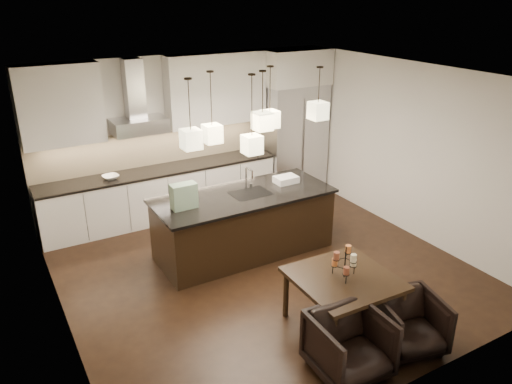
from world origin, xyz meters
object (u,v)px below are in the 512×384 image
dining_table (342,301)px  island_body (244,225)px  armchair_left (349,345)px  armchair_right (410,323)px  refrigerator (293,139)px

dining_table → island_body: bearing=95.2°
dining_table → armchair_left: (-0.45, -0.67, 0.01)m
armchair_right → refrigerator: bearing=86.2°
armchair_right → armchair_left: bearing=-167.2°
armchair_right → dining_table: bearing=134.9°
dining_table → armchair_right: (0.41, -0.70, -0.02)m
dining_table → armchair_right: dining_table is taller
island_body → armchair_right: 2.97m
refrigerator → island_body: (-2.09, -1.79, -0.61)m
dining_table → armchair_right: size_ratio=1.60×
refrigerator → dining_table: size_ratio=1.88×
dining_table → armchair_right: bearing=-57.9°
armchair_left → dining_table: bearing=58.8°
island_body → dining_table: 2.22m
island_body → armchair_left: 2.91m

